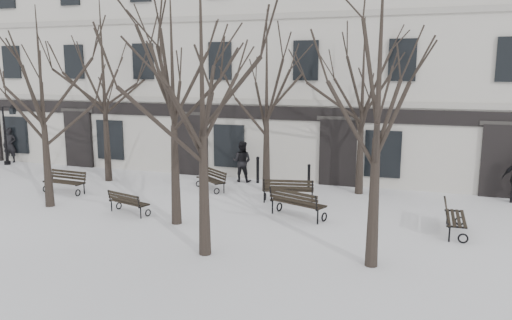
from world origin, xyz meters
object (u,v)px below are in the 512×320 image
at_px(tree_2, 202,67).
at_px(bench_2, 297,202).
at_px(tree_3, 379,71).
at_px(bench_4, 288,189).
at_px(bench_5, 453,217).
at_px(bench_3, 212,179).
at_px(tree_1, 172,75).
at_px(bench_0, 65,181).
at_px(lamp_post, 8,130).
at_px(bench_1, 128,202).
at_px(tree_0, 41,83).

height_order(tree_2, bench_2, tree_2).
relative_size(tree_3, bench_4, 3.97).
height_order(bench_4, bench_5, bench_4).
relative_size(bench_3, bench_5, 0.89).
bearing_deg(bench_3, tree_3, -3.19).
distance_m(tree_1, bench_0, 7.97).
bearing_deg(bench_5, lamp_post, 78.47).
bearing_deg(bench_3, bench_5, 21.07).
bearing_deg(tree_3, bench_3, 138.99).
relative_size(bench_1, bench_3, 1.01).
bearing_deg(bench_2, tree_0, 30.90).
relative_size(bench_1, bench_4, 0.85).
height_order(bench_0, bench_3, bench_0).
distance_m(tree_0, bench_1, 5.28).
relative_size(tree_2, bench_0, 4.38).
relative_size(tree_0, tree_1, 0.93).
bearing_deg(bench_3, tree_1, -42.80).
bearing_deg(lamp_post, bench_1, -28.26).
distance_m(tree_2, lamp_post, 17.86).
xyz_separation_m(tree_1, lamp_post, (-13.24, 6.39, -2.98)).
height_order(tree_1, bench_2, tree_1).
bearing_deg(bench_4, bench_3, -26.80).
bearing_deg(tree_2, bench_1, 147.50).
xyz_separation_m(tree_1, bench_2, (3.60, 1.88, -4.30)).
height_order(bench_0, bench_2, bench_2).
bearing_deg(tree_2, bench_4, 82.61).
bearing_deg(tree_1, bench_3, 99.38).
relative_size(bench_1, bench_5, 0.89).
xyz_separation_m(tree_3, bench_0, (-12.77, 3.87, -4.48)).
relative_size(tree_1, bench_4, 3.86).
bearing_deg(bench_2, tree_1, 49.09).
xyz_separation_m(bench_3, bench_5, (9.37, -2.82, 0.06)).
relative_size(tree_3, bench_1, 4.67).
relative_size(bench_3, bench_4, 0.84).
xyz_separation_m(bench_0, bench_2, (9.89, -0.38, 0.05)).
relative_size(bench_2, lamp_post, 0.65).
bearing_deg(bench_3, lamp_post, -149.94).
xyz_separation_m(bench_2, bench_4, (-0.78, 1.82, -0.02)).
bearing_deg(lamp_post, tree_3, -22.10).
xyz_separation_m(bench_0, lamp_post, (-6.96, 4.13, 1.37)).
xyz_separation_m(tree_1, bench_0, (-6.29, 2.26, -4.35)).
xyz_separation_m(tree_0, bench_1, (3.35, 0.03, -4.08)).
bearing_deg(bench_2, bench_3, -11.18).
relative_size(tree_2, bench_4, 4.06).
relative_size(tree_2, bench_5, 4.27).
height_order(tree_1, lamp_post, tree_1).
bearing_deg(tree_3, bench_5, 58.76).
bearing_deg(tree_0, bench_0, 113.58).
bearing_deg(tree_1, tree_2, -47.57).
relative_size(tree_1, bench_3, 4.58).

